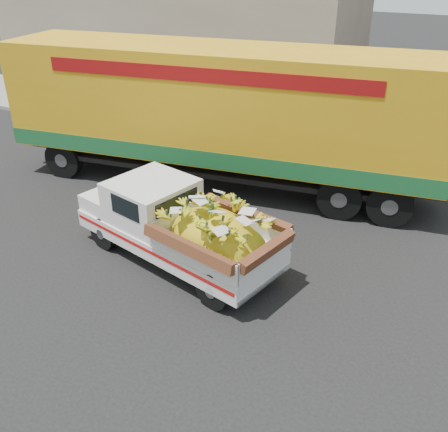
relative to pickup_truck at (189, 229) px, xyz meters
The scene contains 6 objects.
ground 1.94m from the pickup_truck, 154.72° to the left, with size 100.00×100.00×0.00m, color black.
curb 6.71m from the pickup_truck, 103.51° to the left, with size 60.00×0.25×0.15m, color gray.
sidewalk 8.76m from the pickup_truck, 100.29° to the left, with size 60.00×4.00×0.14m, color gray.
building_left 17.42m from the pickup_truck, 123.43° to the left, with size 18.00×6.00×5.00m, color gray.
pickup_truck is the anchor object (origin of this frame).
semi_trailer 4.44m from the pickup_truck, 109.04° to the left, with size 12.07×4.28×3.80m.
Camera 1 is at (6.34, -8.33, 6.02)m, focal length 40.00 mm.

